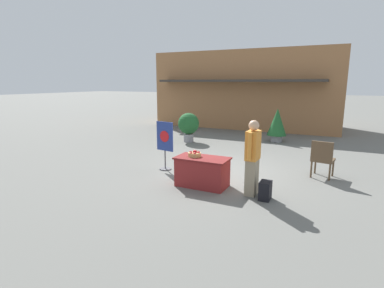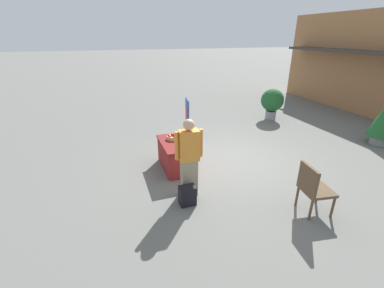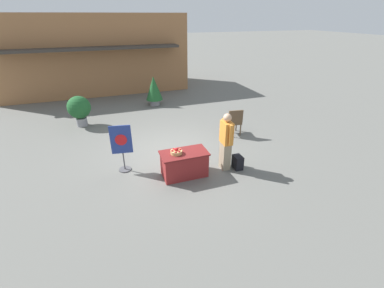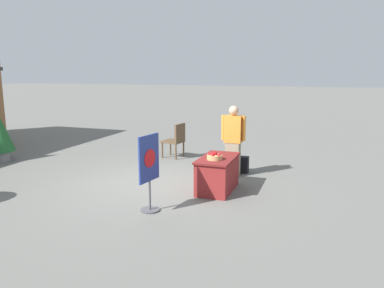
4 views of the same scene
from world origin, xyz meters
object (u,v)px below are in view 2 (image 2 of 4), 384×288
at_px(potted_plant_far_right, 272,101).
at_px(backpack, 187,195).
at_px(poster_board, 187,119).
at_px(patio_chair, 313,187).
at_px(apple_basket, 173,137).
at_px(display_table, 175,155).
at_px(potted_plant_near_left, 384,120).
at_px(person_visitor, 189,158).

bearing_deg(potted_plant_far_right, backpack, -48.78).
distance_m(poster_board, patio_chair, 4.43).
distance_m(apple_basket, backpack, 1.96).
bearing_deg(apple_basket, backpack, -6.26).
bearing_deg(patio_chair, display_table, 136.02).
height_order(poster_board, potted_plant_near_left, potted_plant_near_left).
relative_size(apple_basket, patio_chair, 0.31).
bearing_deg(potted_plant_far_right, person_visitor, -50.24).
bearing_deg(potted_plant_near_left, display_table, -94.86).
xyz_separation_m(poster_board, potted_plant_far_right, (-1.30, 4.12, -0.04)).
height_order(backpack, potted_plant_near_left, potted_plant_near_left).
relative_size(apple_basket, backpack, 0.77).
distance_m(display_table, potted_plant_near_left, 6.74).
bearing_deg(display_table, backpack, -6.76).
height_order(backpack, patio_chair, patio_chair).
xyz_separation_m(backpack, potted_plant_far_right, (-4.53, 5.17, 0.55)).
relative_size(display_table, apple_basket, 4.10).
height_order(patio_chair, potted_plant_near_left, potted_plant_near_left).
bearing_deg(potted_plant_near_left, person_visitor, -84.04).
bearing_deg(patio_chair, person_visitor, 154.80).
xyz_separation_m(display_table, backpack, (1.63, -0.19, -0.16)).
height_order(person_visitor, backpack, person_visitor).
bearing_deg(backpack, display_table, 173.24).
height_order(apple_basket, potted_plant_near_left, potted_plant_near_left).
bearing_deg(display_table, person_visitor, -1.69).
height_order(person_visitor, potted_plant_far_right, person_visitor).
relative_size(backpack, patio_chair, 0.40).
bearing_deg(person_visitor, apple_basket, -0.12).
distance_m(backpack, poster_board, 3.45).
bearing_deg(poster_board, person_visitor, 81.92).
xyz_separation_m(apple_basket, person_visitor, (1.49, -0.05, 0.09)).
height_order(person_visitor, poster_board, person_visitor).
height_order(apple_basket, poster_board, poster_board).
distance_m(apple_basket, person_visitor, 1.50).
height_order(display_table, poster_board, poster_board).
height_order(potted_plant_far_right, potted_plant_near_left, potted_plant_near_left).
relative_size(person_visitor, backpack, 4.17).
xyz_separation_m(backpack, patio_chair, (1.03, 2.23, 0.37)).
height_order(poster_board, potted_plant_far_right, poster_board).
xyz_separation_m(person_visitor, potted_plant_far_right, (-4.18, 5.02, -0.14)).
relative_size(display_table, patio_chair, 1.28).
relative_size(person_visitor, poster_board, 1.21).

